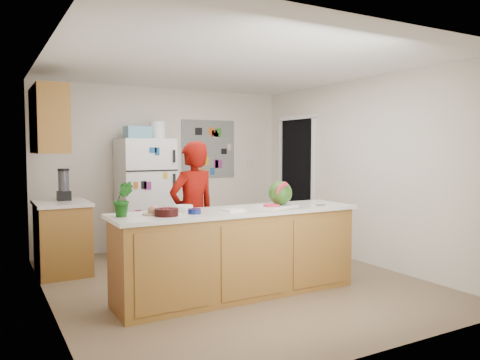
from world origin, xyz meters
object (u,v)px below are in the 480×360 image
watermelon (280,193)px  cherry_bowl (167,212)px  person (193,214)px  refrigerator (145,197)px

watermelon → cherry_bowl: bearing=-174.8°
person → cherry_bowl: size_ratio=7.36×
person → watermelon: size_ratio=6.19×
watermelon → cherry_bowl: (-1.38, -0.12, -0.11)m
person → watermelon: person is taller
person → watermelon: (0.84, -0.52, 0.24)m
watermelon → refrigerator: bearing=108.9°
refrigerator → cherry_bowl: refrigerator is taller
watermelon → person: bearing=148.2°
refrigerator → cherry_bowl: bearing=-103.2°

